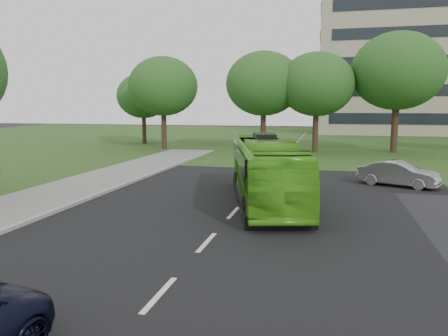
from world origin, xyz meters
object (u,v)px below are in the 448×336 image
Objects in this scene: tree_park_f at (143,96)px; bus at (266,171)px; tree_park_a at (163,86)px; sedan at (399,174)px; tree_park_d at (398,71)px; tree_park_c at (317,84)px; tree_park_b at (264,84)px.

tree_park_f is 0.78× the size of bus.
tree_park_a is 26.73m from sedan.
tree_park_d is 26.09m from bus.
tree_park_c is 23.39m from bus.
tree_park_c is 20.09m from tree_park_f.
tree_park_d reaches higher than tree_park_f.
tree_park_b reaches higher than tree_park_c.
tree_park_b is 23.88m from bus.
bus is 2.45× the size of sedan.
tree_park_b is 0.93× the size of bus.
tree_park_d is 2.64× the size of sedan.
tree_park_b reaches higher than tree_park_f.
tree_park_a is 6.88m from tree_park_f.
tree_park_a is 26.65m from bus.
tree_park_c is 2.23× the size of sedan.
tree_park_b is (10.04, 0.69, 0.18)m from tree_park_a.
bus is at bearing -58.65° from tree_park_a.
tree_park_a is 22.31m from tree_park_d.
tree_park_d is at bearing 3.84° from tree_park_b.
tree_park_c is 18.78m from sedan.
tree_park_c is at bearing -13.62° from tree_park_f.
tree_park_f is (-26.68, 3.67, -2.01)m from tree_park_d.
tree_park_f is (-19.51, 4.73, -0.86)m from tree_park_c.
tree_park_d is at bearing -7.83° from tree_park_f.
tree_park_f is at bearing 162.80° from tree_park_b.
tree_park_d reaches higher than tree_park_b.
tree_park_d is 27.00m from tree_park_f.
tree_park_b is 1.03× the size of tree_park_c.
tree_park_d reaches higher than sedan.
sedan is (24.53, -21.93, -4.76)m from tree_park_f.
sedan is (10.04, -17.44, -5.75)m from tree_park_b.
tree_park_d reaches higher than bus.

